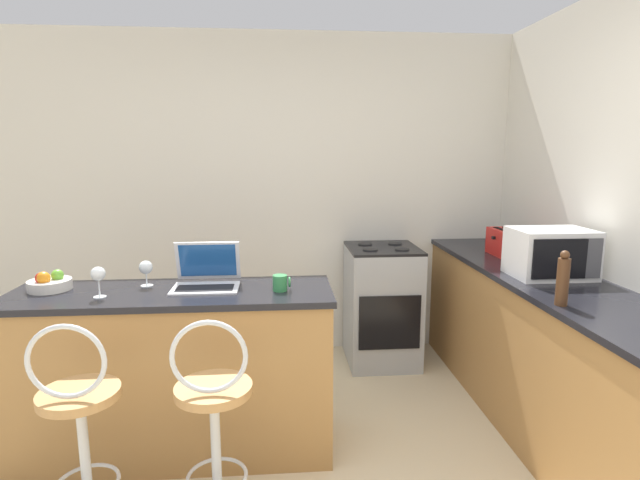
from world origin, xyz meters
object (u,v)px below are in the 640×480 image
at_px(fruit_bowl, 49,283).
at_px(pepper_mill, 563,279).
at_px(stove_range, 382,305).
at_px(mug_green, 281,283).
at_px(laptop, 207,276).
at_px(bar_stool_near, 81,436).
at_px(bar_stool_far, 215,430).
at_px(microwave, 551,253).
at_px(toaster, 506,243).
at_px(wine_glass_short, 98,275).
at_px(wine_glass_tall, 146,268).

height_order(fruit_bowl, pepper_mill, pepper_mill).
relative_size(stove_range, fruit_bowl, 4.27).
bearing_deg(mug_green, laptop, 163.15).
bearing_deg(bar_stool_near, bar_stool_far, 0.00).
relative_size(microwave, toaster, 1.42).
distance_m(bar_stool_far, toaster, 2.39).
bearing_deg(microwave, bar_stool_far, -159.10).
bearing_deg(toaster, fruit_bowl, -166.94).
distance_m(fruit_bowl, mug_green, 1.25).
relative_size(laptop, fruit_bowl, 1.61).
relative_size(bar_stool_far, wine_glass_short, 6.20).
bearing_deg(stove_range, wine_glass_short, -144.79).
xyz_separation_m(microwave, wine_glass_short, (-2.53, -0.22, -0.03)).
bearing_deg(bar_stool_near, mug_green, 32.35).
height_order(microwave, stove_range, microwave).
xyz_separation_m(mug_green, pepper_mill, (1.36, -0.37, 0.09)).
distance_m(wine_glass_short, pepper_mill, 2.30).
distance_m(toaster, wine_glass_tall, 2.43).
height_order(fruit_bowl, wine_glass_short, wine_glass_short).
xyz_separation_m(laptop, wine_glass_short, (-0.52, -0.17, 0.06)).
distance_m(toaster, fruit_bowl, 2.92).
bearing_deg(pepper_mill, laptop, 164.45).
height_order(toaster, wine_glass_short, toaster).
bearing_deg(bar_stool_near, laptop, 55.58).
relative_size(microwave, fruit_bowl, 2.03).
xyz_separation_m(bar_stool_far, wine_glass_short, (-0.62, 0.50, 0.59)).
distance_m(laptop, stove_range, 1.69).
distance_m(wine_glass_tall, mug_green, 0.76).
bearing_deg(wine_glass_tall, bar_stool_far, -58.02).
bearing_deg(pepper_mill, wine_glass_short, 172.04).
relative_size(bar_stool_far, laptop, 2.80).
bearing_deg(toaster, laptop, -162.02).
height_order(bar_stool_far, mug_green, mug_green).
bearing_deg(wine_glass_tall, fruit_bowl, -175.64).
distance_m(stove_range, mug_green, 1.51).
bearing_deg(mug_green, wine_glass_tall, 168.23).
distance_m(bar_stool_far, mug_green, 0.81).
distance_m(microwave, wine_glass_short, 2.54).
xyz_separation_m(laptop, microwave, (2.01, 0.05, 0.08)).
bearing_deg(fruit_bowl, toaster, 13.06).
relative_size(laptop, stove_range, 0.38).
distance_m(bar_stool_near, mug_green, 1.15).
height_order(laptop, wine_glass_tall, laptop).
bearing_deg(laptop, wine_glass_tall, 174.70).
height_order(bar_stool_far, pepper_mill, pepper_mill).
xyz_separation_m(microwave, wine_glass_tall, (-2.34, -0.02, -0.04)).
distance_m(bar_stool_far, laptop, 0.86).
bearing_deg(wine_glass_tall, mug_green, -11.77).
bearing_deg(stove_range, toaster, -26.20).
distance_m(microwave, wine_glass_tall, 2.34).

